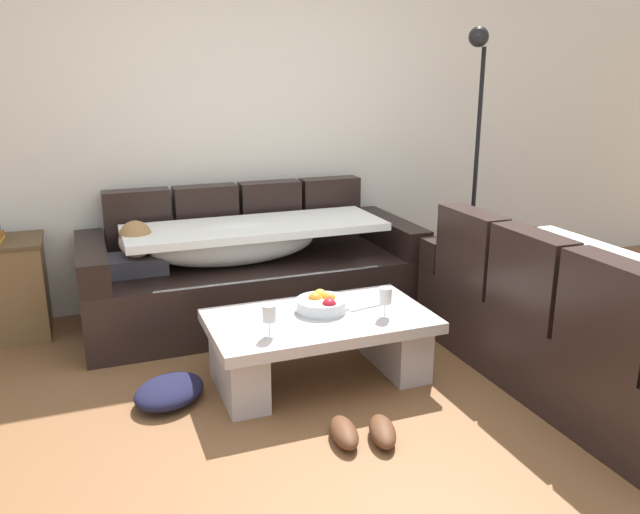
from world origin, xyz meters
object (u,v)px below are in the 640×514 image
Objects in this scene: wine_glass_near_left at (269,315)px; couch_near_window at (581,325)px; open_magazine at (361,301)px; pair_of_shoes at (363,432)px; fruit_bowl at (322,304)px; couch_along_wall at (249,271)px; wine_glass_near_right at (385,297)px; coffee_table at (320,340)px; crumpled_garment at (169,391)px; floor_lamp at (475,147)px.

couch_near_window is at bearing -12.08° from wine_glass_near_left.
pair_of_shoes is at bearing -124.02° from open_magazine.
couch_near_window is 1.41m from fruit_bowl.
couch_along_wall reaches higher than wine_glass_near_right.
wine_glass_near_left is at bearing -166.33° from open_magazine.
couch_near_window is 1.42m from coffee_table.
fruit_bowl reaches higher than pair_of_shoes.
couch_near_window reaches higher than crumpled_garment.
coffee_table is 0.35m from open_magazine.
crumpled_garment is (-0.79, 0.69, 0.01)m from pair_of_shoes.
pair_of_shoes is (-1.63, -1.63, -1.07)m from floor_lamp.
open_magazine is at bearing -146.08° from floor_lamp.
couch_near_window is 1.38m from pair_of_shoes.
coffee_table is (-1.32, 0.52, -0.10)m from couch_near_window.
couch_along_wall is at bearing 42.25° from couch_near_window.
coffee_table is at bearing -83.65° from couch_along_wall.
couch_along_wall is at bearing 92.98° from pair_of_shoes.
open_magazine is 0.89m from pair_of_shoes.
coffee_table is 0.20m from fruit_bowl.
coffee_table is at bearing -120.24° from fruit_bowl.
wine_glass_near_left is 0.59× the size of open_magazine.
wine_glass_near_left is 0.42× the size of crumpled_garment.
crumpled_garment is at bearing 173.05° from open_magazine.
couch_along_wall is at bearing 103.42° from open_magazine.
floor_lamp is 4.88× the size of crumpled_garment.
wine_glass_near_left is 0.72m from pair_of_shoes.
floor_lamp is (1.56, 0.92, 0.69)m from fruit_bowl.
wine_glass_near_left reaches higher than open_magazine.
open_magazine is 0.14× the size of floor_lamp.
floor_lamp is at bearing 30.59° from fruit_bowl.
open_magazine reaches higher than coffee_table.
fruit_bowl is 0.27m from open_magazine.
wine_glass_near_right is at bearing 55.08° from pair_of_shoes.
wine_glass_near_right is (0.32, -0.14, 0.26)m from coffee_table.
couch_along_wall and couch_near_window have the same top height.
wine_glass_near_right is at bearing 69.05° from couch_near_window.
coffee_table is at bearing -169.40° from open_magazine.
couch_near_window reaches higher than pair_of_shoes.
fruit_bowl is 0.45m from wine_glass_near_left.
couch_near_window reaches higher than coffee_table.
coffee_table is 0.67m from pair_of_shoes.
wine_glass_near_right is (-1.00, 0.38, 0.16)m from couch_near_window.
open_magazine reaches higher than crumpled_garment.
wine_glass_near_left is at bearing -153.15° from coffee_table.
couch_along_wall is 1.26m from wine_glass_near_left.
wine_glass_near_right is at bearing -95.85° from open_magazine.
pair_of_shoes is (-0.07, -0.71, -0.38)m from fruit_bowl.
wine_glass_near_right is at bearing -36.27° from fruit_bowl.
wine_glass_near_right reaches higher than pair_of_shoes.
floor_lamp is 5.66× the size of pair_of_shoes.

